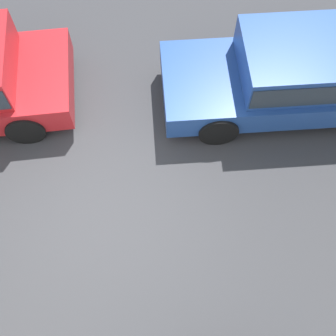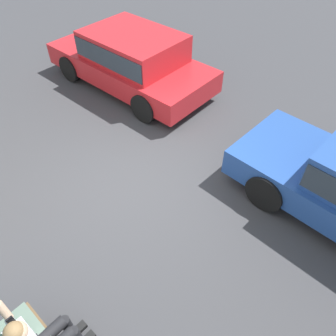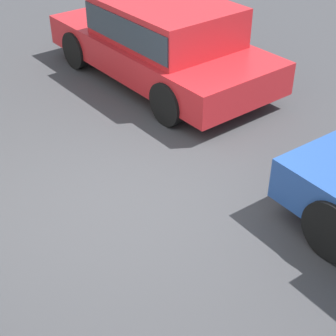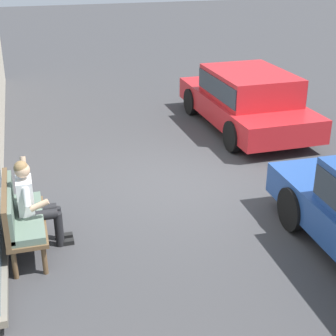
% 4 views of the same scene
% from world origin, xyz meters
% --- Properties ---
extents(ground_plane, '(60.00, 60.00, 0.00)m').
position_xyz_m(ground_plane, '(0.00, 0.00, 0.00)').
color(ground_plane, '#38383A').
extents(parked_car_mid, '(4.39, 2.04, 1.41)m').
position_xyz_m(parked_car_mid, '(2.52, -2.42, 0.78)').
color(parked_car_mid, red).
rests_on(parked_car_mid, ground_plane).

